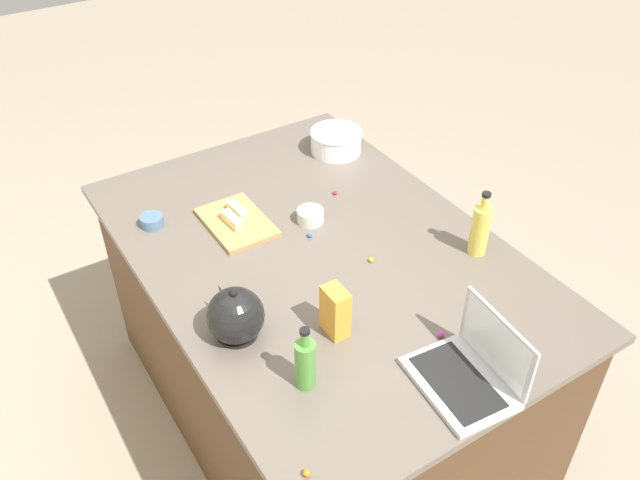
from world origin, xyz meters
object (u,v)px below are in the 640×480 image
(butter_stick_left, at_px, (238,211))
(bottle_olive, at_px, (305,363))
(bottle_oil, at_px, (480,229))
(ramekin_medium, at_px, (152,221))
(kettle, at_px, (235,316))
(cutting_board, at_px, (237,222))
(butter_stick_right, at_px, (232,220))
(laptop, at_px, (471,370))
(mixing_bowl_large, at_px, (336,141))
(ramekin_small, at_px, (310,216))
(candy_bag, at_px, (335,312))

(butter_stick_left, bearing_deg, bottle_olive, 166.23)
(bottle_oil, distance_m, ramekin_medium, 1.22)
(bottle_olive, height_order, butter_stick_left, bottle_olive)
(kettle, bearing_deg, bottle_olive, -164.54)
(bottle_olive, distance_m, cutting_board, 0.83)
(bottle_olive, xyz_separation_m, butter_stick_right, (0.79, -0.16, -0.05))
(laptop, height_order, butter_stick_right, laptop)
(butter_stick_left, bearing_deg, mixing_bowl_large, -69.68)
(ramekin_small, bearing_deg, bottle_olive, 147.25)
(laptop, xyz_separation_m, cutting_board, (1.05, 0.23, -0.04))
(cutting_board, relative_size, candy_bag, 1.87)
(bottle_olive, relative_size, candy_bag, 1.30)
(kettle, relative_size, butter_stick_left, 1.94)
(ramekin_small, bearing_deg, bottle_oil, -139.57)
(mixing_bowl_large, distance_m, cutting_board, 0.67)
(bottle_oil, distance_m, bottle_olive, 0.86)
(butter_stick_left, distance_m, butter_stick_right, 0.06)
(laptop, relative_size, ramekin_small, 3.20)
(cutting_board, distance_m, butter_stick_left, 0.05)
(ramekin_medium, bearing_deg, bottle_oil, -129.90)
(laptop, height_order, bottle_oil, bottle_oil)
(kettle, bearing_deg, laptop, -137.48)
(cutting_board, xyz_separation_m, butter_stick_right, (-0.01, 0.02, 0.03))
(ramekin_small, xyz_separation_m, candy_bag, (-0.54, 0.24, 0.06))
(bottle_olive, bearing_deg, kettle, 15.46)
(kettle, bearing_deg, ramekin_medium, 1.25)
(mixing_bowl_large, xyz_separation_m, ramekin_small, (-0.39, 0.37, -0.03))
(ramekin_small, bearing_deg, cutting_board, 61.44)
(ramekin_small, bearing_deg, candy_bag, 155.77)
(ramekin_medium, bearing_deg, cutting_board, -120.80)
(butter_stick_right, relative_size, candy_bag, 0.65)
(ramekin_small, distance_m, ramekin_medium, 0.60)
(butter_stick_left, height_order, ramekin_medium, butter_stick_left)
(butter_stick_left, height_order, butter_stick_right, same)
(bottle_olive, relative_size, butter_stick_left, 2.01)
(butter_stick_left, bearing_deg, laptop, -169.34)
(mixing_bowl_large, distance_m, bottle_oil, 0.87)
(butter_stick_right, bearing_deg, candy_bag, -177.56)
(butter_stick_right, bearing_deg, bottle_oil, -131.61)
(butter_stick_left, relative_size, ramekin_small, 1.07)
(ramekin_medium, bearing_deg, kettle, -178.75)
(laptop, xyz_separation_m, ramekin_small, (0.91, -0.02, -0.02))
(kettle, height_order, candy_bag, kettle)
(bottle_oil, relative_size, kettle, 1.20)
(laptop, distance_m, kettle, 0.72)
(bottle_oil, distance_m, butter_stick_left, 0.91)
(bottle_olive, distance_m, ramekin_small, 0.80)
(kettle, xyz_separation_m, candy_bag, (-0.15, -0.27, 0.01))
(butter_stick_left, bearing_deg, butter_stick_right, 133.61)
(laptop, distance_m, butter_stick_right, 1.07)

